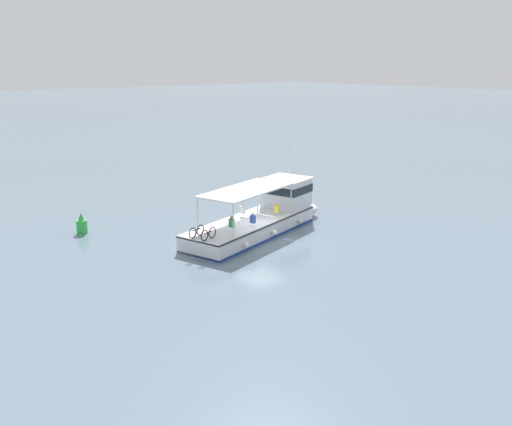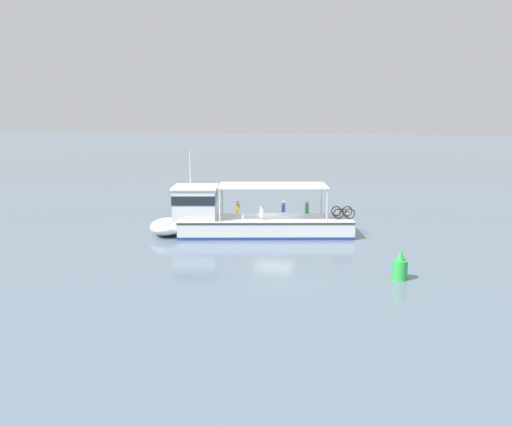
# 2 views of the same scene
# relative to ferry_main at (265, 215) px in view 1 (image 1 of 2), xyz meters

# --- Properties ---
(ground_plane) EXTENTS (400.00, 400.00, 0.00)m
(ground_plane) POSITION_rel_ferry_main_xyz_m (-1.77, 1.81, -1.02)
(ground_plane) COLOR slate
(ferry_main) EXTENTS (6.19, 13.07, 5.32)m
(ferry_main) POSITION_rel_ferry_main_xyz_m (0.00, 0.00, 0.00)
(ferry_main) COLOR silver
(ferry_main) RESTS_ON ground
(channel_buoy) EXTENTS (0.70, 0.70, 1.40)m
(channel_buoy) POSITION_rel_ferry_main_xyz_m (7.32, 9.71, -0.45)
(channel_buoy) COLOR green
(channel_buoy) RESTS_ON ground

